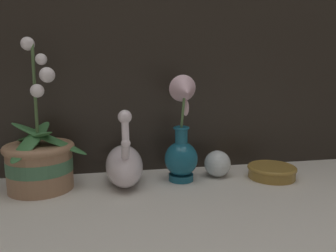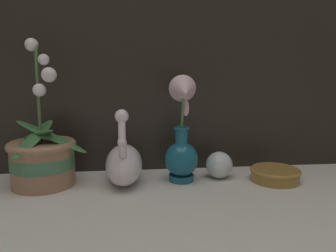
{
  "view_description": "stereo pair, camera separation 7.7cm",
  "coord_description": "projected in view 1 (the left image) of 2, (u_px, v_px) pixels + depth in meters",
  "views": [
    {
      "loc": [
        -0.14,
        -0.75,
        0.31
      ],
      "look_at": [
        0.03,
        0.11,
        0.16
      ],
      "focal_mm": 35.0,
      "sensor_mm": 36.0,
      "label": 1
    },
    {
      "loc": [
        -0.06,
        -0.76,
        0.31
      ],
      "look_at": [
        0.03,
        0.11,
        0.16
      ],
      "focal_mm": 35.0,
      "sensor_mm": 36.0,
      "label": 2
    }
  ],
  "objects": [
    {
      "name": "blue_vase",
      "position": [
        182.0,
        143.0,
        0.9
      ],
      "size": [
        0.09,
        0.12,
        0.3
      ],
      "color": "#195B75",
      "rests_on": "ground_plane"
    },
    {
      "name": "glass_sphere",
      "position": [
        217.0,
        164.0,
        0.96
      ],
      "size": [
        0.08,
        0.08,
        0.08
      ],
      "color": "silver",
      "rests_on": "ground_plane"
    },
    {
      "name": "orchid_potted_plant",
      "position": [
        40.0,
        160.0,
        0.85
      ],
      "size": [
        0.22,
        0.22,
        0.39
      ],
      "color": "#9E7556",
      "rests_on": "ground_plane"
    },
    {
      "name": "ground_plane",
      "position": [
        165.0,
        197.0,
        0.81
      ],
      "size": [
        2.8,
        2.8,
        0.0
      ],
      "primitive_type": "plane",
      "color": "beige"
    },
    {
      "name": "amber_dish",
      "position": [
        272.0,
        171.0,
        0.95
      ],
      "size": [
        0.14,
        0.14,
        0.04
      ],
      "color": "olive",
      "rests_on": "ground_plane"
    },
    {
      "name": "swan_figurine",
      "position": [
        124.0,
        163.0,
        0.89
      ],
      "size": [
        0.1,
        0.21,
        0.22
      ],
      "color": "white",
      "rests_on": "ground_plane"
    }
  ]
}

